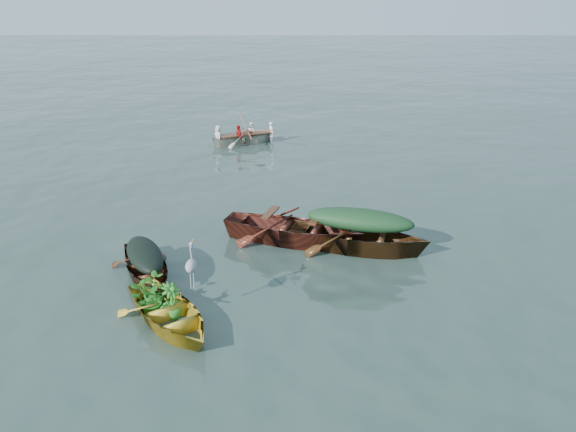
# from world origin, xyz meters

# --- Properties ---
(ground) EXTENTS (140.00, 140.00, 0.00)m
(ground) POSITION_xyz_m (0.00, 0.00, 0.00)
(ground) COLOR #30433B
(ground) RESTS_ON ground
(yellow_dinghy) EXTENTS (3.11, 3.48, 0.89)m
(yellow_dinghy) POSITION_xyz_m (-2.86, -1.12, 0.00)
(yellow_dinghy) COLOR gold
(yellow_dinghy) RESTS_ON ground
(dark_covered_boat) EXTENTS (2.61, 3.66, 0.84)m
(dark_covered_boat) POSITION_xyz_m (-3.73, 0.75, 0.00)
(dark_covered_boat) COLOR #4B2A11
(dark_covered_boat) RESTS_ON ground
(green_tarp_boat) EXTENTS (4.93, 2.72, 1.12)m
(green_tarp_boat) POSITION_xyz_m (1.09, 2.13, 0.00)
(green_tarp_boat) COLOR #462910
(green_tarp_boat) RESTS_ON ground
(open_wooden_boat) EXTENTS (5.17, 3.04, 1.19)m
(open_wooden_boat) POSITION_xyz_m (-0.50, 2.59, 0.00)
(open_wooden_boat) COLOR maroon
(open_wooden_boat) RESTS_ON ground
(rowed_boat) EXTENTS (3.90, 2.65, 0.87)m
(rowed_boat) POSITION_xyz_m (-2.38, 12.24, 0.00)
(rowed_boat) COLOR beige
(rowed_boat) RESTS_ON ground
(dark_tarp_cover) EXTENTS (1.44, 2.01, 0.40)m
(dark_tarp_cover) POSITION_xyz_m (-3.73, 0.75, 0.62)
(dark_tarp_cover) COLOR black
(dark_tarp_cover) RESTS_ON dark_covered_boat
(green_tarp_cover) EXTENTS (2.71, 1.50, 0.52)m
(green_tarp_cover) POSITION_xyz_m (1.09, 2.13, 0.82)
(green_tarp_cover) COLOR #193F20
(green_tarp_cover) RESTS_ON green_tarp_boat
(thwart_benches) EXTENTS (2.63, 1.67, 0.04)m
(thwart_benches) POSITION_xyz_m (-0.50, 2.59, 0.61)
(thwart_benches) COLOR #441F0F
(thwart_benches) RESTS_ON open_wooden_boat
(heron) EXTENTS (0.46, 0.49, 0.92)m
(heron) POSITION_xyz_m (-2.45, -0.75, 0.91)
(heron) COLOR #9B9FA4
(heron) RESTS_ON yellow_dinghy
(dinghy_weeds) EXTENTS (1.10, 1.14, 0.60)m
(dinghy_weeds) POSITION_xyz_m (-3.17, -0.66, 0.75)
(dinghy_weeds) COLOR #2B771F
(dinghy_weeds) RESTS_ON yellow_dinghy
(rowers) EXTENTS (2.83, 2.06, 0.76)m
(rowers) POSITION_xyz_m (-2.38, 12.24, 0.82)
(rowers) COLOR white
(rowers) RESTS_ON rowed_boat
(oars) EXTENTS (1.66, 2.61, 0.06)m
(oars) POSITION_xyz_m (-2.38, 12.24, 0.47)
(oars) COLOR brown
(oars) RESTS_ON rowed_boat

